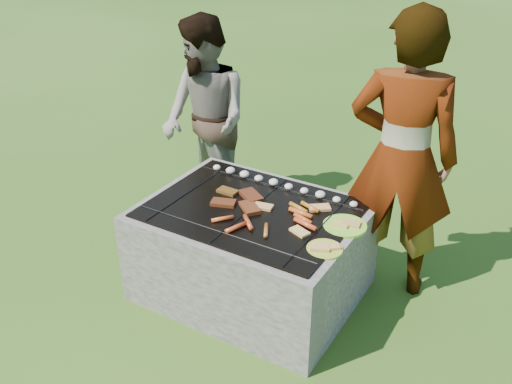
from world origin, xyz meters
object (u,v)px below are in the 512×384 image
at_px(plate_near, 325,249).
at_px(bystander, 205,121).
at_px(plate_far, 345,226).
at_px(fire_pit, 252,254).
at_px(cook, 402,158).

height_order(plate_near, bystander, bystander).
height_order(plate_far, bystander, bystander).
xyz_separation_m(fire_pit, plate_far, (0.56, 0.10, 0.33)).
bearing_deg(bystander, cook, 21.13).
relative_size(fire_pit, bystander, 0.84).
bearing_deg(cook, fire_pit, 25.77).
xyz_separation_m(plate_near, cook, (0.16, 0.71, 0.29)).
bearing_deg(plate_near, cook, 77.67).
relative_size(plate_far, bystander, 0.17).
bearing_deg(plate_far, bystander, 156.89).
bearing_deg(cook, plate_far, 59.20).
bearing_deg(plate_near, plate_far, 89.68).
relative_size(fire_pit, cook, 0.72).
bearing_deg(cook, plate_near, 66.30).
distance_m(plate_near, cook, 0.78).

